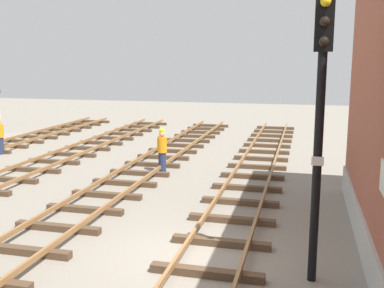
% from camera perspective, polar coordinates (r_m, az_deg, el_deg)
% --- Properties ---
extents(ground_plane, '(80.00, 80.00, 0.00)m').
position_cam_1_polar(ground_plane, '(11.06, -0.07, -14.08)').
color(ground_plane, gray).
extents(track_near_building, '(2.50, 44.41, 0.32)m').
position_cam_1_polar(track_near_building, '(10.89, 2.82, -13.72)').
color(track_near_building, '#4C3826').
rests_on(track_near_building, ground).
extents(track_centre, '(2.50, 44.41, 0.32)m').
position_cam_1_polar(track_centre, '(12.51, -18.38, -11.01)').
color(track_centre, '#4C3826').
rests_on(track_centre, ground).
extents(signal_mast, '(0.36, 0.40, 5.85)m').
position_cam_1_polar(signal_mast, '(9.34, 15.78, 4.27)').
color(signal_mast, black).
rests_on(signal_mast, ground).
extents(track_worker_foreground, '(0.40, 0.40, 1.87)m').
position_cam_1_polar(track_worker_foreground, '(24.44, -22.99, 0.95)').
color(track_worker_foreground, '#262D4C').
rests_on(track_worker_foreground, ground).
extents(track_worker_distant, '(0.40, 0.40, 1.87)m').
position_cam_1_polar(track_worker_distant, '(18.85, -3.77, -0.82)').
color(track_worker_distant, '#262D4C').
rests_on(track_worker_distant, ground).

